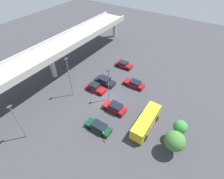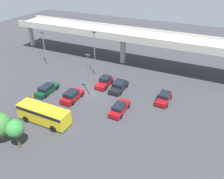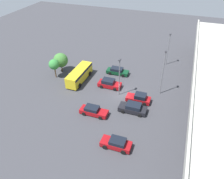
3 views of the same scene
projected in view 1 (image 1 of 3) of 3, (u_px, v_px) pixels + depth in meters
The scene contains 15 objects.
ground_plane at pixel (105, 99), 36.35m from camera, with size 115.45×115.45×0.00m, color #38383D.
highway_overpass at pixel (49, 53), 38.26m from camera, with size 55.06×6.69×7.52m.
parked_car_0 at pixel (98, 127), 30.26m from camera, with size 2.03×4.78×1.45m.
parked_car_1 at pixel (115, 107), 33.58m from camera, with size 2.19×4.54×1.65m.
parked_car_2 at pixel (96, 88), 38.03m from camera, with size 2.09×4.39×1.66m.
parked_car_3 at pixel (105, 81), 39.82m from camera, with size 2.26×4.75×1.59m.
parked_car_4 at pixel (134, 84), 39.16m from camera, with size 2.00×4.75×1.47m.
parked_car_5 at pixel (124, 65), 44.97m from camera, with size 2.05×4.37×1.47m.
shuttle_bus at pixel (146, 121), 30.23m from camera, with size 7.95×2.63×2.48m.
lamp_post_near_aisle at pixel (17, 120), 26.67m from camera, with size 0.70×0.35×7.47m.
lamp_post_mid_lot at pixel (109, 83), 33.44m from camera, with size 0.70×0.35×7.49m.
lamp_post_by_overpass at pixel (69, 75), 34.07m from camera, with size 0.70×0.35×8.91m.
tree_front_left at pixel (175, 141), 25.85m from camera, with size 3.12×3.12×4.29m.
tree_front_right at pixel (180, 127), 27.36m from camera, with size 2.17×2.17×4.18m.
traffic_cone at pixel (105, 140), 28.73m from camera, with size 0.44×0.44×0.70m.
Camera 1 is at (-20.95, -15.42, 25.52)m, focal length 28.00 mm.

